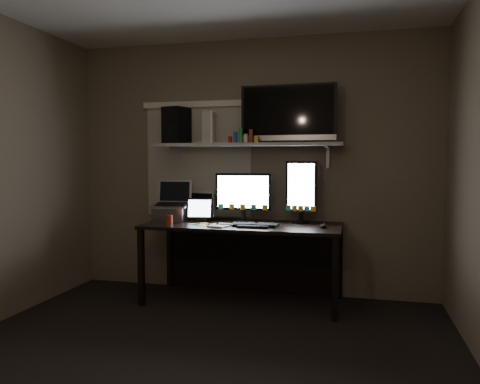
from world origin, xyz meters
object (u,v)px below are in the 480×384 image
(monitor_portrait, at_px, (301,192))
(mouse, at_px, (324,226))
(speaker, at_px, (177,126))
(game_console, at_px, (210,128))
(tv, at_px, (288,114))
(keyboard, at_px, (255,225))
(desk, at_px, (245,241))
(monitor_landscape, at_px, (243,197))
(laptop, at_px, (171,201))
(cup, at_px, (169,220))
(tablet, at_px, (200,210))

(monitor_portrait, xyz_separation_m, mouse, (0.23, -0.27, -0.28))
(speaker, bearing_deg, game_console, 13.10)
(game_console, bearing_deg, tv, -12.21)
(monitor_portrait, bearing_deg, tv, -174.98)
(monitor_portrait, height_order, keyboard, monitor_portrait)
(tv, bearing_deg, desk, -166.49)
(mouse, bearing_deg, monitor_portrait, 132.06)
(desk, height_order, game_console, game_console)
(tv, bearing_deg, monitor_landscape, -171.69)
(laptop, relative_size, tv, 0.43)
(keyboard, xyz_separation_m, laptop, (-0.88, 0.17, 0.18))
(tv, xyz_separation_m, speaker, (-1.12, 0.03, -0.09))
(monitor_landscape, relative_size, cup, 5.58)
(keyboard, bearing_deg, tablet, 159.76)
(speaker, bearing_deg, monitor_landscape, 7.78)
(laptop, bearing_deg, monitor_landscape, 2.47)
(monitor_portrait, height_order, mouse, monitor_portrait)
(cup, bearing_deg, laptop, 110.01)
(keyboard, height_order, laptop, laptop)
(laptop, bearing_deg, mouse, -10.72)
(monitor_landscape, distance_m, monitor_portrait, 0.55)
(tv, height_order, speaker, tv)
(cup, relative_size, tv, 0.11)
(monitor_portrait, bearing_deg, mouse, -42.39)
(desk, xyz_separation_m, tv, (0.39, 0.08, 1.19))
(cup, xyz_separation_m, game_console, (0.24, 0.49, 0.85))
(monitor_landscape, xyz_separation_m, mouse, (0.78, -0.23, -0.22))
(desk, relative_size, cup, 18.57)
(monitor_landscape, xyz_separation_m, monitor_portrait, (0.55, 0.04, 0.06))
(mouse, bearing_deg, monitor_landscape, 165.23)
(monitor_landscape, height_order, monitor_portrait, monitor_portrait)
(cup, bearing_deg, keyboard, 11.17)
(desk, bearing_deg, speaker, 171.78)
(tablet, bearing_deg, monitor_landscape, 3.31)
(keyboard, bearing_deg, tv, 49.11)
(mouse, relative_size, cup, 1.01)
(desk, xyz_separation_m, monitor_landscape, (-0.03, 0.03, 0.41))
(monitor_landscape, relative_size, game_console, 1.78)
(cup, distance_m, speaker, 1.02)
(tablet, xyz_separation_m, tv, (0.82, 0.13, 0.90))
(laptop, distance_m, game_console, 0.81)
(speaker, bearing_deg, laptop, -76.28)
(monitor_portrait, height_order, game_console, game_console)
(tv, bearing_deg, game_console, -179.43)
(desk, height_order, keyboard, keyboard)
(monitor_landscape, bearing_deg, mouse, -16.18)
(desk, height_order, monitor_portrait, monitor_portrait)
(monitor_landscape, relative_size, tablet, 2.10)
(tablet, distance_m, tv, 1.23)
(cup, bearing_deg, mouse, 8.04)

